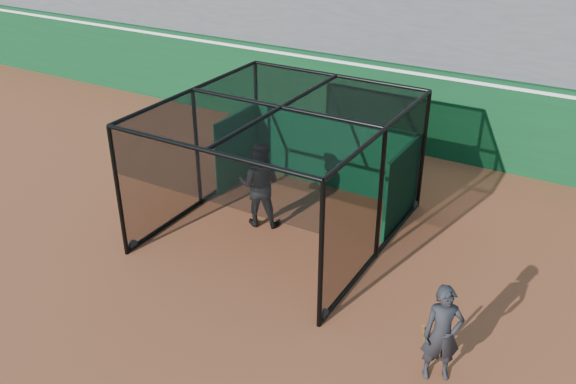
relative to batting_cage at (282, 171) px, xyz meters
The scene contains 5 objects.
ground 3.08m from the batting_cage, 88.78° to the right, with size 120.00×120.00×0.00m, color brown.
outfield_wall 5.79m from the batting_cage, 89.43° to the left, with size 50.00×0.50×2.50m.
batting_cage is the anchor object (origin of this frame).
batter 0.72m from the batting_cage, behind, with size 0.97×0.76×2.00m, color black.
on_deck_player 5.31m from the batting_cage, 30.99° to the right, with size 0.75×0.67×1.72m.
Camera 1 is at (6.12, -7.58, 7.20)m, focal length 38.00 mm.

